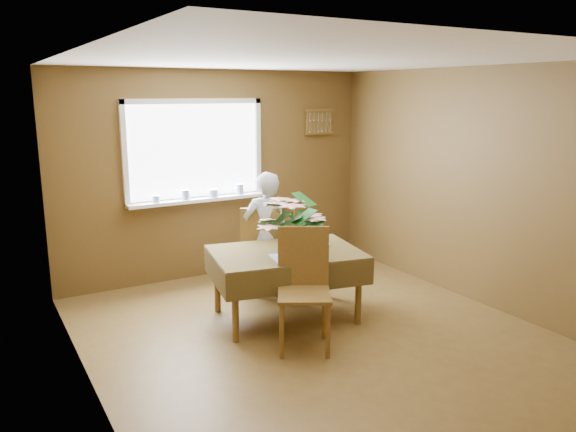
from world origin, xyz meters
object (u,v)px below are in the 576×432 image
chair_near (304,284)px  flower_bouquet (291,221)px  dining_table (286,259)px  seated_woman (266,235)px  chair_far (261,247)px

chair_near → flower_bouquet: flower_bouquet is taller
chair_near → flower_bouquet: (0.13, 0.44, 0.47)m
dining_table → flower_bouquet: 0.46m
chair_near → seated_woman: (0.29, 1.26, 0.13)m
dining_table → chair_far: 0.74m
seated_woman → flower_bouquet: 0.90m
chair_far → flower_bouquet: flower_bouquet is taller
chair_far → seated_woman: bearing=136.5°
dining_table → chair_near: chair_near is taller
dining_table → flower_bouquet: bearing=-91.9°
seated_woman → flower_bouquet: size_ratio=2.28×
chair_far → flower_bouquet: size_ratio=1.65×
seated_woman → dining_table: bearing=91.6°
chair_near → flower_bouquet: 0.65m
dining_table → chair_near: (-0.17, -0.60, -0.04)m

